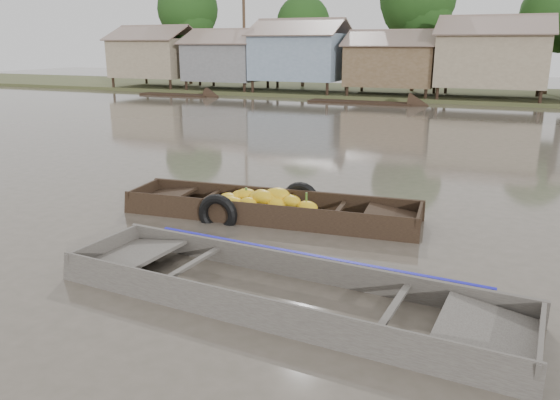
% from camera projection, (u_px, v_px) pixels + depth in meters
% --- Properties ---
extents(ground, '(120.00, 120.00, 0.00)m').
position_uv_depth(ground, '(271.00, 248.00, 10.14)').
color(ground, '#514A3E').
rests_on(ground, ground).
extents(riverbank, '(120.00, 12.47, 10.22)m').
position_uv_depth(riverbank, '(503.00, 52.00, 36.43)').
color(riverbank, '#384723').
rests_on(riverbank, ground).
extents(banana_boat, '(6.57, 2.07, 0.92)m').
position_uv_depth(banana_boat, '(265.00, 208.00, 11.97)').
color(banana_boat, black).
rests_on(banana_boat, ground).
extents(viewer_boat, '(7.15, 2.35, 0.57)m').
position_uv_depth(viewer_boat, '(284.00, 298.00, 8.05)').
color(viewer_boat, '#413B37').
rests_on(viewer_boat, ground).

